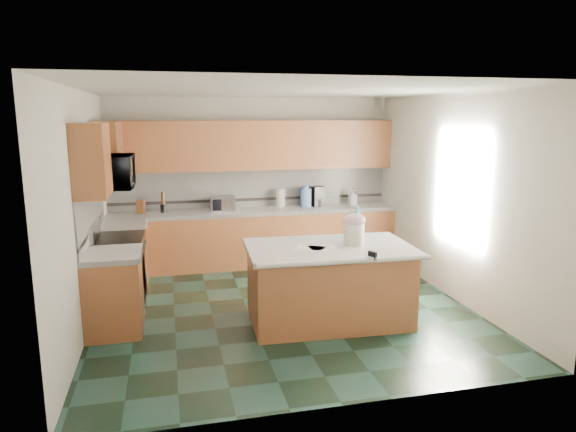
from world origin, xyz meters
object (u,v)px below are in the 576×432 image
object	(u,v)px
island_base	(329,286)
coffee_maker	(317,196)
island_top	(329,248)
knife_block	(141,207)
toaster_oven	(223,203)
treat_jar	(354,234)
soap_bottle_island	(357,223)

from	to	relation	value
island_base	coffee_maker	world-z (taller)	coffee_maker
island_base	island_top	distance (m)	0.46
knife_block	toaster_oven	world-z (taller)	knife_block
treat_jar	soap_bottle_island	xyz separation A→B (m)	(0.11, 0.21, 0.08)
soap_bottle_island	toaster_oven	world-z (taller)	soap_bottle_island
island_top	soap_bottle_island	size ratio (longest dim) A/B	4.56
knife_block	coffee_maker	world-z (taller)	coffee_maker
island_base	toaster_oven	distance (m)	2.81
treat_jar	soap_bottle_island	world-z (taller)	soap_bottle_island
island_top	toaster_oven	distance (m)	2.75
toaster_oven	coffee_maker	world-z (taller)	coffee_maker
island_top	treat_jar	bearing A→B (deg)	3.04
soap_bottle_island	coffee_maker	world-z (taller)	soap_bottle_island
knife_block	coffee_maker	xyz separation A→B (m)	(2.84, 0.03, 0.06)
treat_jar	island_top	bearing A→B (deg)	165.11
island_base	soap_bottle_island	bearing A→B (deg)	29.41
island_base	island_top	size ratio (longest dim) A/B	0.95
island_top	coffee_maker	bearing A→B (deg)	79.25
knife_block	island_top	bearing A→B (deg)	-35.25
soap_bottle_island	knife_block	world-z (taller)	soap_bottle_island
island_top	toaster_oven	bearing A→B (deg)	113.09
treat_jar	coffee_maker	distance (m)	2.62
soap_bottle_island	coffee_maker	distance (m)	2.40
island_top	coffee_maker	distance (m)	2.68
island_top	coffee_maker	xyz separation A→B (m)	(0.62, 2.60, 0.20)
island_top	treat_jar	xyz separation A→B (m)	(0.30, 0.00, 0.16)
treat_jar	knife_block	bearing A→B (deg)	119.13
island_base	treat_jar	world-z (taller)	treat_jar
treat_jar	coffee_maker	world-z (taller)	coffee_maker
island_top	island_base	bearing A→B (deg)	2.66
knife_block	coffee_maker	distance (m)	2.84
island_base	toaster_oven	bearing A→B (deg)	113.09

